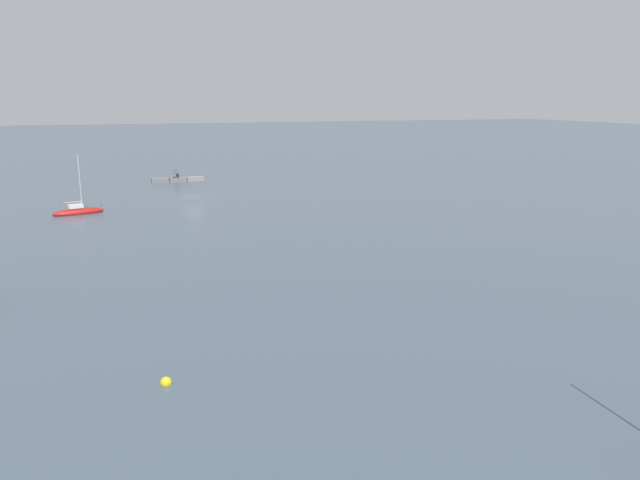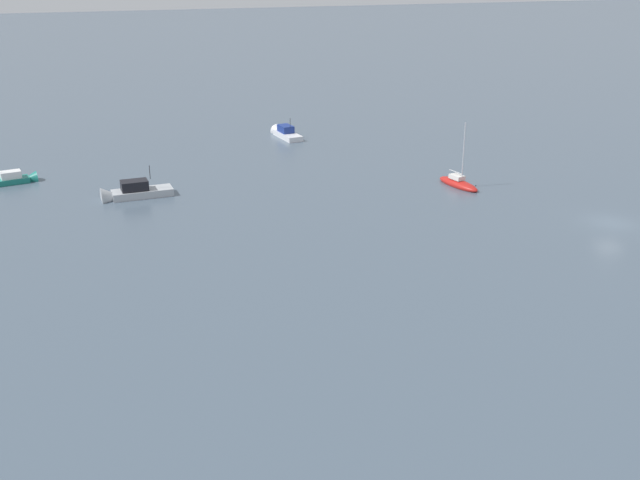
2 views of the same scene
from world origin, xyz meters
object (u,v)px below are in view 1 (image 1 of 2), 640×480
mooring_buoy_near (166,382)px  person_seated_dark_left (178,176)px  person_seated_grey_right (174,176)px  umbrella_open_green (176,170)px  sailboat_red_near (78,211)px

mooring_buoy_near → person_seated_dark_left: bearing=-97.6°
person_seated_dark_left → person_seated_grey_right: same height
umbrella_open_green → sailboat_red_near: size_ratio=0.18×
person_seated_grey_right → umbrella_open_green: (-0.29, -0.09, 0.84)m
person_seated_dark_left → sailboat_red_near: sailboat_red_near is taller
person_seated_grey_right → mooring_buoy_near: 70.78m
person_seated_dark_left → umbrella_open_green: (0.27, -0.08, 0.84)m
sailboat_red_near → umbrella_open_green: bearing=135.6°
person_seated_dark_left → mooring_buoy_near: (9.32, 70.23, -0.80)m
umbrella_open_green → mooring_buoy_near: (9.05, 70.32, -1.65)m
person_seated_grey_right → mooring_buoy_near: size_ratio=1.39×
person_seated_dark_left → sailboat_red_near: 27.76m
person_seated_grey_right → sailboat_red_near: bearing=65.9°
mooring_buoy_near → sailboat_red_near: bearing=-84.3°
person_seated_dark_left → mooring_buoy_near: size_ratio=1.39×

